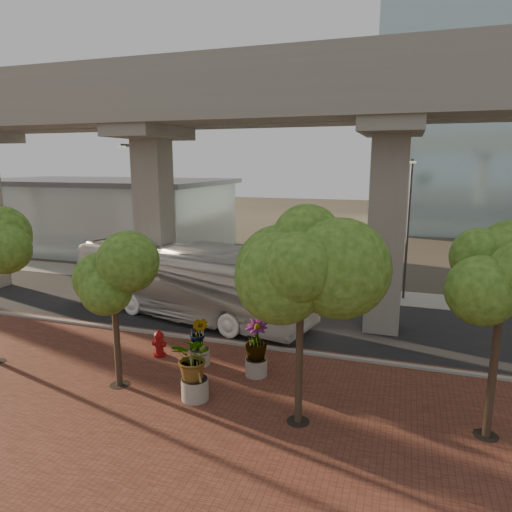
% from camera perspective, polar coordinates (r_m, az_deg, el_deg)
% --- Properties ---
extents(ground, '(160.00, 160.00, 0.00)m').
position_cam_1_polar(ground, '(21.95, -1.00, -9.18)').
color(ground, '#342F26').
rests_on(ground, ground).
extents(brick_plaza, '(70.00, 13.00, 0.06)m').
position_cam_1_polar(brick_plaza, '(15.35, -11.49, -19.00)').
color(brick_plaza, brown).
rests_on(brick_plaza, ground).
extents(asphalt_road, '(90.00, 8.00, 0.04)m').
position_cam_1_polar(asphalt_road, '(23.73, 0.61, -7.51)').
color(asphalt_road, black).
rests_on(asphalt_road, ground).
extents(curb_strip, '(70.00, 0.25, 0.16)m').
position_cam_1_polar(curb_strip, '(20.18, -2.91, -10.87)').
color(curb_strip, gray).
rests_on(curb_strip, ground).
extents(far_sidewalk, '(90.00, 3.00, 0.06)m').
position_cam_1_polar(far_sidewalk, '(28.78, 3.96, -4.07)').
color(far_sidewalk, gray).
rests_on(far_sidewalk, ground).
extents(transit_viaduct, '(72.00, 5.60, 12.40)m').
position_cam_1_polar(transit_viaduct, '(22.43, 0.66, 10.32)').
color(transit_viaduct, gray).
rests_on(transit_viaduct, ground).
extents(station_pavilion, '(23.00, 13.00, 6.30)m').
position_cam_1_polar(station_pavilion, '(44.61, -18.82, 5.10)').
color(station_pavilion, '#A4B5BB').
rests_on(station_pavilion, ground).
extents(transit_bus, '(13.68, 6.05, 3.71)m').
position_cam_1_polar(transit_bus, '(23.48, -8.53, -3.16)').
color(transit_bus, silver).
rests_on(transit_bus, ground).
extents(fire_hydrant, '(0.55, 0.50, 1.11)m').
position_cam_1_polar(fire_hydrant, '(19.22, -12.00, -10.65)').
color(fire_hydrant, maroon).
rests_on(fire_hydrant, ground).
extents(planter_front, '(2.02, 2.02, 2.23)m').
position_cam_1_polar(planter_front, '(15.46, -7.74, -12.86)').
color(planter_front, '#A8A398').
rests_on(planter_front, ground).
extents(planter_right, '(2.00, 2.00, 2.13)m').
position_cam_1_polar(planter_right, '(16.94, 0.03, -10.73)').
color(planter_right, gray).
rests_on(planter_right, ground).
extents(planter_left, '(1.77, 1.77, 1.95)m').
position_cam_1_polar(planter_left, '(17.98, -7.14, -9.83)').
color(planter_left, '#9A958B').
rests_on(planter_left, ground).
extents(street_tree_near_west, '(3.48, 3.48, 5.66)m').
position_cam_1_polar(street_tree_near_west, '(16.11, -17.50, -2.14)').
color(street_tree_near_west, '#49372A').
rests_on(street_tree_near_west, ground).
extents(street_tree_near_east, '(4.24, 4.24, 6.62)m').
position_cam_1_polar(street_tree_near_east, '(13.01, 5.65, -2.05)').
color(street_tree_near_east, '#49372A').
rests_on(street_tree_near_east, ground).
extents(street_tree_far_east, '(3.32, 3.32, 6.08)m').
position_cam_1_polar(street_tree_far_east, '(13.94, 28.48, -3.02)').
color(street_tree_far_east, '#49372A').
rests_on(street_tree_far_east, ground).
extents(streetlamp_west, '(0.44, 1.29, 8.87)m').
position_cam_1_polar(streetlamp_west, '(30.57, -15.01, 6.31)').
color(streetlamp_west, '#2D2D32').
rests_on(streetlamp_west, ground).
extents(streetlamp_east, '(0.39, 1.15, 7.94)m').
position_cam_1_polar(streetlamp_east, '(26.94, 18.51, 4.29)').
color(streetlamp_east, '#303036').
rests_on(streetlamp_east, ground).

